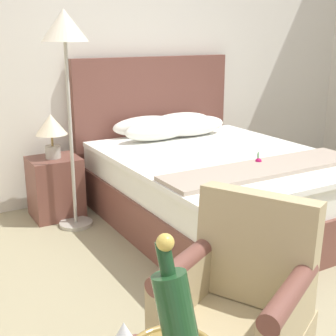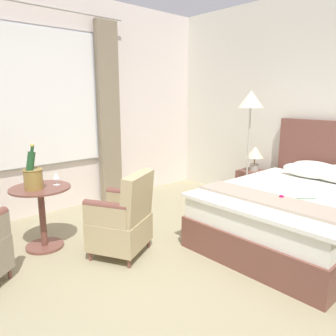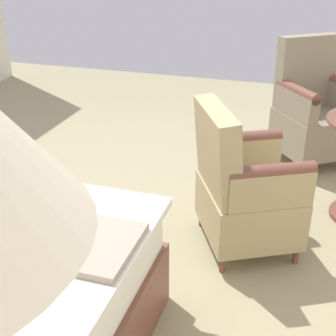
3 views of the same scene
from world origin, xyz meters
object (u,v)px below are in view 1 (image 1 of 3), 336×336
(nightstand, at_px, (55,187))
(armchair_by_window, at_px, (238,318))
(bedside_lamp, at_px, (51,128))
(bed, at_px, (210,180))
(floor_lamp_brass, at_px, (65,44))

(nightstand, distance_m, armchair_by_window, 2.51)
(bedside_lamp, bearing_deg, bed, -33.77)
(floor_lamp_brass, distance_m, armchair_by_window, 2.47)
(bed, bearing_deg, nightstand, 146.23)
(bed, distance_m, bedside_lamp, 1.43)
(bed, bearing_deg, armchair_by_window, -121.66)
(nightstand, relative_size, floor_lamp_brass, 0.31)
(bed, relative_size, floor_lamp_brass, 1.25)
(armchair_by_window, bearing_deg, nightstand, 91.07)
(bed, height_order, floor_lamp_brass, floor_lamp_brass)
(floor_lamp_brass, bearing_deg, armchair_by_window, -90.64)
(nightstand, relative_size, armchair_by_window, 0.59)
(nightstand, bearing_deg, floor_lamp_brass, -76.21)
(bed, bearing_deg, floor_lamp_brass, 156.39)
(armchair_by_window, bearing_deg, bedside_lamp, 91.07)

